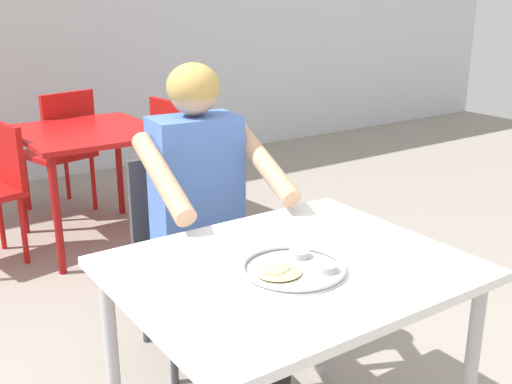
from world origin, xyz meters
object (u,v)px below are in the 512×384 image
Objects in this scene: table_foreground at (289,289)px; chair_red_far at (63,145)px; diner_foreground at (206,198)px; table_background_red at (88,144)px; chair_red_right at (184,150)px; thali_tray at (293,268)px; chair_foreground at (185,240)px.

chair_red_far is at bearing 85.49° from table_foreground.
diner_foreground is 1.64m from table_background_red.
table_foreground is at bearing -94.51° from chair_red_far.
table_foreground is 0.66m from diner_foreground.
diner_foreground is at bearing -94.00° from table_background_red.
table_foreground is 2.49m from chair_red_right.
chair_red_right reaches higher than thali_tray.
chair_red_right reaches higher than table_foreground.
chair_red_right is 0.96× the size of chair_red_far.
chair_red_far is at bearing 86.54° from chair_foreground.
table_foreground is at bearing -110.71° from chair_red_right.
chair_red_far reaches higher than thali_tray.
table_foreground is 2.29m from table_background_red.
chair_foreground reaches higher than table_background_red.
thali_tray is at bearing -94.87° from chair_red_far.
chair_red_far is (0.03, 0.61, -0.13)m from table_background_red.
diner_foreground reaches higher than thali_tray.
diner_foreground is (-0.02, -0.22, 0.25)m from chair_foreground.
table_foreground is at bearing -95.08° from table_background_red.
diner_foreground reaches higher than table_background_red.
thali_tray is 0.35× the size of table_background_red.
chair_foreground is 0.34m from diner_foreground.
diner_foreground reaches higher than table_foreground.
thali_tray is at bearing -99.04° from diner_foreground.
chair_foreground is (0.13, 0.91, -0.25)m from thali_tray.
table_foreground is 0.79× the size of diner_foreground.
thali_tray is 0.36× the size of chair_red_right.
table_foreground is at bearing -96.95° from chair_foreground.
chair_red_right is at bearing 69.19° from thali_tray.
chair_red_far is (0.12, 2.02, -0.00)m from chair_foreground.
table_foreground is 1.19× the size of chair_red_right.
chair_red_right is at bearing 3.31° from table_background_red.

